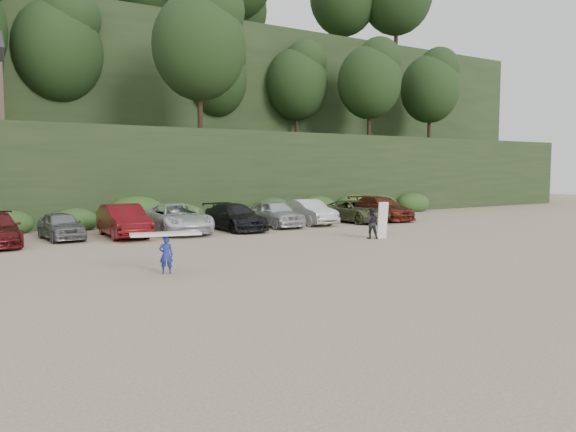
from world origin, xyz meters
TOP-DOWN VIEW (x-y plane):
  - ground at (0.00, 0.00)m, footprint 120.00×120.00m
  - hillside_backdrop at (-0.26, 35.93)m, footprint 90.00×41.50m
  - parked_cars at (-1.92, 9.89)m, footprint 34.31×5.83m
  - child_surfer at (-5.60, -0.83)m, footprint 2.34×1.10m
  - adult_surfer at (6.19, 2.64)m, footprint 1.21×0.94m

SIDE VIEW (x-z plane):
  - ground at x=0.00m, z-range 0.00..0.00m
  - parked_cars at x=-1.92m, z-range -0.06..1.58m
  - adult_surfer at x=6.19m, z-range -0.12..1.68m
  - child_surfer at x=-5.60m, z-range 0.24..1.60m
  - hillside_backdrop at x=-0.26m, z-range -2.78..25.22m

